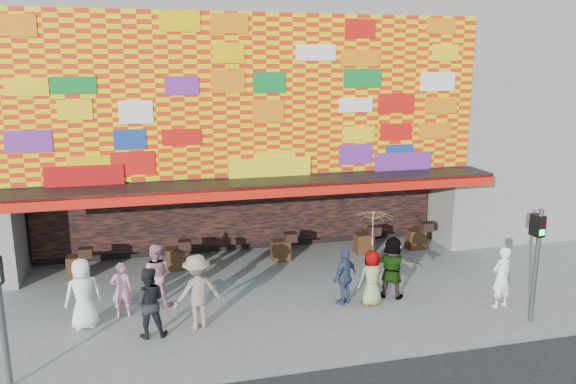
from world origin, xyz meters
The scene contains 15 objects.
ground centered at (0.00, 0.00, 0.00)m, with size 90.00×90.00×0.00m, color slate.
shop_building centered at (0.00, 8.18, 5.23)m, with size 15.20×9.40×10.00m.
neighbor_right centered at (13.00, 8.00, 6.00)m, with size 11.00×8.00×12.00m, color gray.
signal_left centered at (-6.20, -1.50, 1.86)m, with size 0.22×0.20×3.00m.
signal_right centered at (6.20, -1.50, 1.86)m, with size 0.22×0.20×3.00m.
ped_a centered at (-4.95, 0.96, 0.90)m, with size 0.88×0.57×1.81m, color white.
ped_b centered at (-4.04, 1.38, 0.75)m, with size 0.55×0.36×1.50m, color pink.
ped_c centered at (-3.38, 0.08, 0.88)m, with size 0.86×0.67×1.76m, color black.
ped_d centered at (-2.18, 0.27, 0.96)m, with size 1.24×0.71×1.91m, color gray.
ped_e centered at (1.89, 0.70, 0.79)m, with size 0.93×0.39×1.58m, color #353F5D.
ped_f centered at (3.34, 0.81, 0.90)m, with size 1.66×0.53×1.79m, color gray.
ped_g centered at (2.58, 0.48, 0.78)m, with size 0.76×0.50×1.56m, color gray.
ped_h centered at (5.95, -0.52, 0.86)m, with size 0.62×0.41×1.71m, color white.
ped_i centered at (-3.16, 1.88, 0.88)m, with size 0.86×0.67×1.76m, color #C78096.
parasol centered at (2.58, 0.48, 2.19)m, with size 1.28×1.29×1.93m.
Camera 1 is at (-3.20, -12.97, 6.51)m, focal length 35.00 mm.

